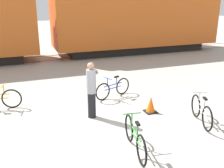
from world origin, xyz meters
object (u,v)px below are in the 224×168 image
bicycle_blue (113,88)px  traffic_cone (151,105)px  bicycle_silver (201,111)px  freight_train (44,15)px  bicycle_green (135,137)px  person_in_grey (91,90)px

bicycle_blue → traffic_cone: size_ratio=2.90×
bicycle_silver → traffic_cone: bicycle_silver is taller
freight_train → bicycle_silver: bearing=-73.1°
freight_train → bicycle_silver: 11.56m
freight_train → bicycle_green: bearing=-86.3°
bicycle_silver → person_in_grey: (-3.01, 1.56, 0.54)m
freight_train → bicycle_green: size_ratio=13.08×
bicycle_green → traffic_cone: bicycle_green is taller
bicycle_silver → bicycle_blue: size_ratio=1.02×
freight_train → traffic_cone: (2.25, -9.60, -2.40)m
bicycle_blue → traffic_cone: bearing=-68.3°
person_in_grey → traffic_cone: bearing=-73.0°
freight_train → traffic_cone: bearing=-76.8°
bicycle_silver → bicycle_blue: 3.47m
freight_train → bicycle_blue: 8.33m
bicycle_green → person_in_grey: 2.39m
bicycle_blue → person_in_grey: size_ratio=0.88×
bicycle_silver → traffic_cone: bearing=130.2°
bicycle_green → traffic_cone: bearing=52.6°
person_in_grey → traffic_cone: 2.09m
bicycle_silver → bicycle_green: bearing=-164.2°
bicycle_blue → person_in_grey: person_in_grey is taller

